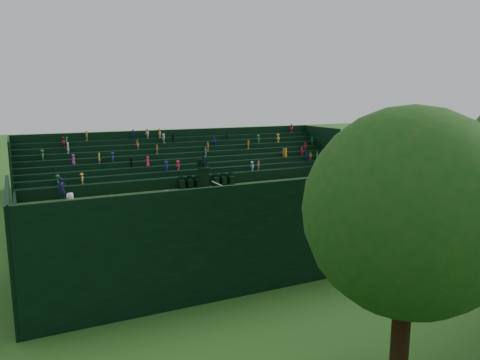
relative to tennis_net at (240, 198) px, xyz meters
The scene contains 17 objects.
ground 0.53m from the tennis_net, ahead, with size 160.00×160.00×0.00m, color #336820.
court_surface 0.52m from the tennis_net, ahead, with size 12.97×26.77×0.01m, color #2C6923.
perimeter_wall_north 15.89m from the tennis_net, 90.00° to the left, with size 17.17×0.20×1.00m, color black.
perimeter_wall_south 15.89m from the tennis_net, 90.00° to the right, with size 17.17×0.20×1.00m, color black.
perimeter_wall_east 8.49m from the tennis_net, ahead, with size 0.20×31.77×1.00m, color black.
perimeter_wall_west 8.49m from the tennis_net, behind, with size 0.20×31.77×1.00m, color black.
north_grandstand 12.70m from the tennis_net, ahead, with size 6.60×32.00×4.90m.
south_grandstand 12.70m from the tennis_net, behind, with size 6.60×32.00×4.90m.
tennis_net is the anchor object (origin of this frame).
umpire_chair 6.78m from the tennis_net, behind, with size 0.98×0.98×3.09m.
courtside_chairs 8.09m from the tennis_net, behind, with size 0.52×5.49×1.13m.
player_near_west 12.48m from the tennis_net, 95.99° to the right, with size 0.93×0.60×1.90m, color white.
player_near_east 5.04m from the tennis_net, 28.81° to the right, with size 0.69×0.45×1.90m, color white.
player_far_west 11.70m from the tennis_net, 110.49° to the left, with size 0.97×0.76×2.00m, color white.
player_far_east 5.50m from the tennis_net, 74.20° to the left, with size 1.09×0.63×1.69m, color white.
line_judge_north 15.17m from the tennis_net, 119.04° to the left, with size 0.70×0.46×1.93m, color black.
line_judge_south 14.51m from the tennis_net, 121.08° to the right, with size 0.73×0.48×1.99m, color black.
Camera 1 is at (32.13, -15.58, 8.57)m, focal length 35.00 mm.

